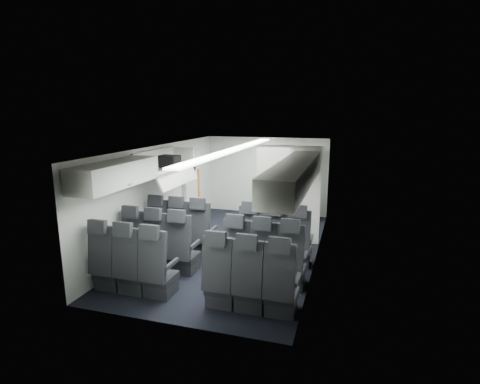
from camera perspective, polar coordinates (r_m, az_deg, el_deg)
The scene contains 14 objects.
cabin_shell at distance 7.71m, azimuth -0.85°, elevation -0.79°, with size 3.41×6.01×2.16m.
seat_row_front at distance 7.42m, azimuth -2.09°, elevation -7.11°, with size 3.33×0.56×1.24m.
seat_row_mid at distance 6.63m, azimuth -4.62°, elevation -9.57°, with size 3.33×0.56×1.24m.
seat_row_rear at distance 5.87m, azimuth -7.88°, elevation -12.64°, with size 3.33×0.56×1.24m.
overhead_bin_left_rear at distance 6.41m, azimuth -18.49°, elevation 2.60°, with size 0.53×1.80×0.40m.
overhead_bin_left_front_open at distance 7.92m, azimuth -11.44°, elevation 3.83°, with size 0.64×1.70×0.72m.
overhead_bin_right_rear at distance 5.33m, azimuth 7.03°, elevation 1.29°, with size 0.53×1.80×0.40m.
overhead_bin_right_front at distance 7.04m, azimuth 9.46°, elevation 3.88°, with size 0.53×1.70×0.40m.
bulkhead_partition at distance 8.26m, azimuth 7.33°, elevation -0.35°, with size 1.40×0.15×2.13m.
galley_unit at distance 10.15m, azimuth 8.94°, elevation 1.23°, with size 0.85×0.52×1.90m.
boarding_door at distance 9.74m, azimuth -7.31°, elevation 0.85°, with size 0.12×1.27×1.86m.
flight_attendant at distance 9.14m, azimuth 4.35°, elevation -0.99°, with size 0.57×0.37×1.55m, color black.
carry_on_bag at distance 8.08m, azimuth -10.73°, elevation 4.64°, with size 0.42×0.29×0.25m, color black.
papers at distance 8.98m, azimuth 5.50°, elevation 0.89°, with size 0.19×0.02×0.13m, color white.
Camera 1 is at (2.27, -7.16, 2.86)m, focal length 28.00 mm.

